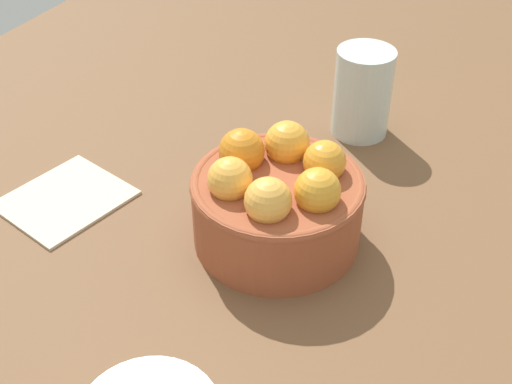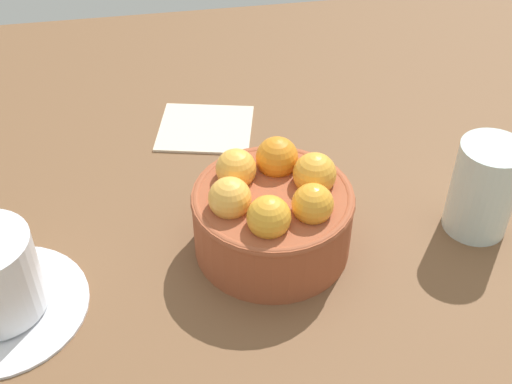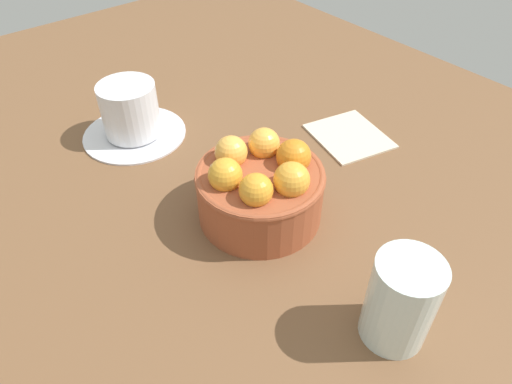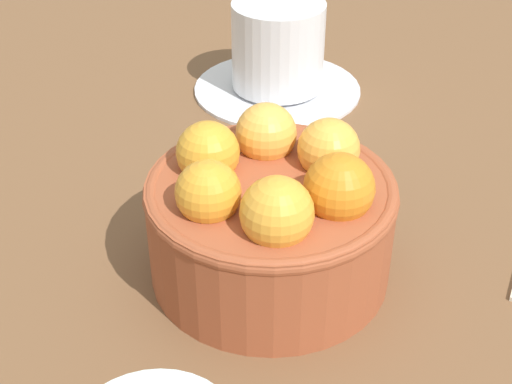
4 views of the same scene
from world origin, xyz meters
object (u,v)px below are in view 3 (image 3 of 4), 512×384
coffee_cup (131,114)px  folded_napkin (349,135)px  water_glass (401,301)px  terracotta_bowl (260,187)px

coffee_cup → folded_napkin: 32.56cm
coffee_cup → water_glass: size_ratio=1.56×
water_glass → folded_napkin: size_ratio=0.89×
coffee_cup → folded_napkin: (-21.05, -24.62, -3.30)cm
folded_napkin → terracotta_bowl: bearing=101.2°
coffee_cup → terracotta_bowl: bearing=-171.7°
coffee_cup → folded_napkin: size_ratio=1.38×
terracotta_bowl → folded_napkin: terracotta_bowl is taller
water_glass → folded_napkin: (24.83, -21.56, -4.62)cm
coffee_cup → water_glass: bearing=-176.2°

